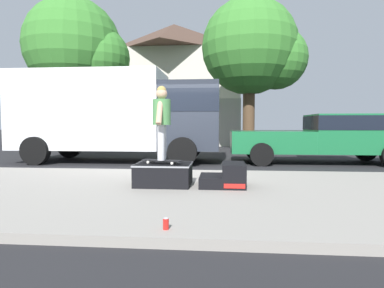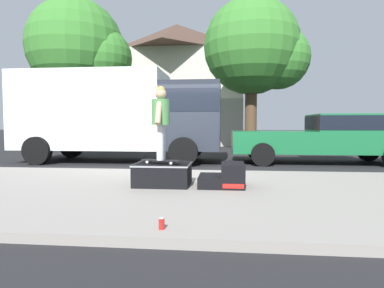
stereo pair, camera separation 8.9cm
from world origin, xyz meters
name	(u,v)px [view 2 (the right image)]	position (x,y,z in m)	size (l,w,h in m)	color
ground_plane	(179,171)	(0.00, 0.00, 0.00)	(140.00, 140.00, 0.00)	black
sidewalk_slab	(156,192)	(0.00, -3.00, 0.06)	(50.00, 5.00, 0.12)	gray
skate_box	(163,174)	(0.05, -2.63, 0.34)	(1.05, 0.85, 0.41)	black
kicker_ramp	(226,177)	(1.25, -2.63, 0.30)	(0.85, 0.82, 0.44)	black
skateboard	(161,160)	(0.02, -2.63, 0.59)	(0.81, 0.40, 0.07)	black
skater_kid	(161,117)	(0.02, -2.63, 1.43)	(0.34, 0.72, 1.40)	silver
soda_can	(162,224)	(0.54, -5.23, 0.18)	(0.07, 0.07, 0.13)	red
box_truck	(121,112)	(-2.35, 2.20, 1.70)	(6.91, 2.63, 3.05)	white
pickup_truck_green	(325,136)	(4.52, 2.30, 0.89)	(5.70, 2.09, 1.61)	#196638
street_tree_main	(257,50)	(2.73, 6.87, 4.79)	(4.92, 4.47, 7.17)	brown
street_tree_neighbour	(81,50)	(-5.68, 6.50, 4.88)	(5.01, 4.56, 7.31)	brown
house_behind	(177,83)	(-2.19, 14.35, 4.24)	(9.54, 8.22, 8.40)	beige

